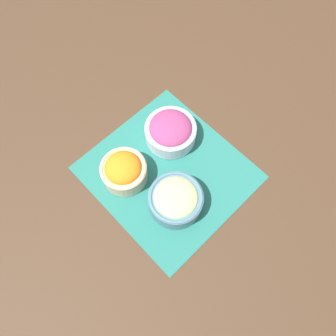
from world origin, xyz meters
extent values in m
plane|color=#422D1E|center=(0.00, 0.00, 0.00)|extent=(3.00, 3.00, 0.00)
cube|color=#236B60|center=(0.00, 0.00, 0.00)|extent=(0.44, 0.41, 0.00)
cylinder|color=#C6B28E|center=(0.08, 0.10, 0.03)|extent=(0.13, 0.13, 0.06)
torus|color=#C6B28E|center=(0.08, 0.10, 0.06)|extent=(0.13, 0.13, 0.01)
ellipsoid|color=orange|center=(0.08, 0.10, 0.06)|extent=(0.11, 0.11, 0.06)
cylinder|color=slate|center=(-0.09, 0.05, 0.03)|extent=(0.15, 0.15, 0.06)
torus|color=slate|center=(-0.09, 0.05, 0.06)|extent=(0.15, 0.15, 0.01)
ellipsoid|color=#A8CC7F|center=(-0.09, 0.05, 0.06)|extent=(0.12, 0.12, 0.04)
cylinder|color=silver|center=(0.08, -0.09, 0.03)|extent=(0.16, 0.16, 0.06)
torus|color=silver|center=(0.08, -0.09, 0.06)|extent=(0.15, 0.15, 0.01)
ellipsoid|color=#93386B|center=(0.08, -0.09, 0.06)|extent=(0.13, 0.13, 0.05)
camera|label=1|loc=(-0.27, 0.26, 0.91)|focal=35.00mm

